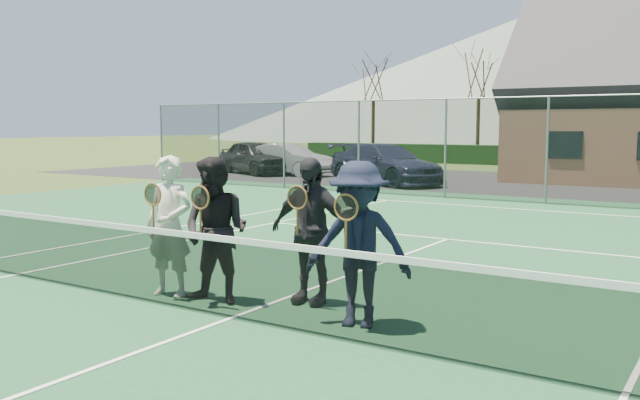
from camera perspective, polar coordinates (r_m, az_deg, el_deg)
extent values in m
plane|color=#304619|center=(26.26, 21.97, 1.01)|extent=(220.00, 220.00, 0.00)
cube|color=#1C4C2B|center=(7.83, -7.58, -9.97)|extent=(30.00, 30.00, 0.02)
cube|color=black|center=(27.29, 13.71, 1.48)|extent=(40.00, 12.00, 0.01)
cone|color=#56675C|center=(105.27, 16.50, 9.71)|extent=(110.00, 110.00, 18.00)
imported|color=black|center=(31.07, -5.45, 3.62)|extent=(4.93, 3.52, 1.56)
imported|color=#95989E|center=(30.12, -2.71, 3.41)|extent=(4.34, 1.81, 1.40)
imported|color=#191932|center=(25.64, 5.53, 3.02)|extent=(5.63, 4.03, 1.51)
cube|color=white|center=(18.39, 17.16, -0.79)|extent=(10.97, 0.06, 0.01)
cube|color=white|center=(10.88, -24.42, -5.79)|extent=(0.06, 23.77, 0.01)
cube|color=white|center=(6.15, 24.24, -14.91)|extent=(0.06, 23.77, 0.01)
cube|color=white|center=(13.24, 10.70, -3.27)|extent=(8.23, 0.06, 0.01)
cube|color=white|center=(7.82, -7.58, -9.87)|extent=(0.06, 12.80, 0.01)
cube|color=black|center=(7.71, -7.63, -6.62)|extent=(11.60, 0.02, 0.88)
cube|color=white|center=(7.62, -7.68, -3.32)|extent=(11.60, 0.03, 0.07)
cylinder|color=slate|center=(27.66, -13.22, 4.66)|extent=(0.07, 0.07, 3.00)
cylinder|color=slate|center=(25.59, -8.53, 4.64)|extent=(0.07, 0.07, 3.00)
cylinder|color=slate|center=(23.72, -3.06, 4.58)|extent=(0.07, 0.07, 3.00)
cylinder|color=slate|center=(22.09, 3.28, 4.45)|extent=(0.07, 0.07, 3.00)
cylinder|color=slate|center=(20.78, 10.51, 4.25)|extent=(0.07, 0.07, 3.00)
cylinder|color=slate|center=(19.83, 18.57, 3.94)|extent=(0.07, 0.07, 3.00)
cube|color=black|center=(19.83, 18.57, 3.94)|extent=(30.00, 0.03, 3.00)
cylinder|color=slate|center=(19.84, 18.72, 8.27)|extent=(30.00, 0.04, 0.04)
cube|color=black|center=(26.36, 19.96, 4.38)|extent=(1.20, 0.06, 1.00)
cylinder|color=#341D12|center=(43.99, 4.49, 5.89)|extent=(0.22, 0.22, 3.85)
cylinder|color=#342312|center=(41.13, 13.15, 5.72)|extent=(0.22, 0.22, 3.85)
imported|color=silver|center=(8.83, -12.56, -2.16)|extent=(0.72, 0.53, 1.80)
torus|color=brown|center=(8.59, -13.91, 0.46)|extent=(0.29, 0.02, 0.29)
cylinder|color=black|center=(8.59, -13.91, 0.46)|extent=(0.25, 0.00, 0.25)
cylinder|color=brown|center=(8.63, -13.86, -1.39)|extent=(0.03, 0.03, 0.32)
imported|color=black|center=(8.36, -8.75, -2.56)|extent=(0.97, 0.81, 1.80)
torus|color=brown|center=(8.10, -10.07, 0.21)|extent=(0.29, 0.02, 0.29)
cylinder|color=black|center=(8.10, -10.07, 0.21)|extent=(0.25, 0.00, 0.25)
cylinder|color=brown|center=(8.14, -10.03, -1.75)|extent=(0.03, 0.03, 0.32)
imported|color=black|center=(8.26, -0.85, -2.59)|extent=(1.09, 0.53, 1.80)
torus|color=brown|center=(7.98, -1.93, 0.21)|extent=(0.29, 0.02, 0.29)
cylinder|color=black|center=(7.98, -1.93, 0.21)|extent=(0.25, 0.00, 0.25)
cylinder|color=brown|center=(8.01, -1.92, -1.78)|extent=(0.03, 0.03, 0.32)
imported|color=black|center=(7.32, 3.27, -3.75)|extent=(1.30, 0.95, 1.80)
torus|color=brown|center=(7.02, 2.21, -0.62)|extent=(0.29, 0.02, 0.29)
cylinder|color=black|center=(7.02, 2.21, -0.62)|extent=(0.25, 0.00, 0.25)
cylinder|color=brown|center=(7.06, 2.20, -2.88)|extent=(0.03, 0.03, 0.32)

